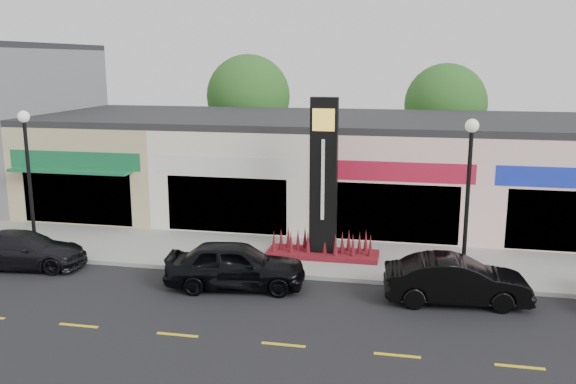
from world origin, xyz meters
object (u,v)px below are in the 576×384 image
car_dark_sedan (23,250)px  car_black_conv (456,280)px  lamp_west_near (28,168)px  car_black_sedan (236,265)px  lamp_east_near (468,185)px  pylon_sign (323,202)px

car_dark_sedan → car_black_conv: (15.31, -0.29, 0.07)m
lamp_west_near → car_black_sedan: bearing=-11.1°
lamp_east_near → car_dark_sedan: lamp_east_near is taller
car_black_sedan → car_black_conv: bearing=-97.2°
car_black_conv → pylon_sign: bearing=49.7°
lamp_west_near → lamp_east_near: 16.00m
lamp_west_near → lamp_east_near: same height
lamp_east_near → car_black_sedan: lamp_east_near is taller
lamp_west_near → car_black_conv: (15.68, -1.57, -2.74)m
car_black_conv → car_dark_sedan: bearing=83.6°
lamp_west_near → car_dark_sedan: bearing=-73.8°
lamp_east_near → pylon_sign: 5.42m
pylon_sign → car_dark_sedan: bearing=-164.3°
car_dark_sedan → car_black_sedan: (8.19, -0.40, 0.13)m
car_black_sedan → lamp_west_near: bearing=70.8°
lamp_west_near → car_black_sedan: 9.13m
lamp_east_near → pylon_sign: size_ratio=0.91×
car_dark_sedan → car_black_conv: 15.31m
lamp_east_near → car_black_conv: bearing=-101.4°
pylon_sign → car_black_sedan: pylon_sign is taller
lamp_east_near → lamp_west_near: bearing=180.0°
pylon_sign → car_dark_sedan: pylon_sign is taller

